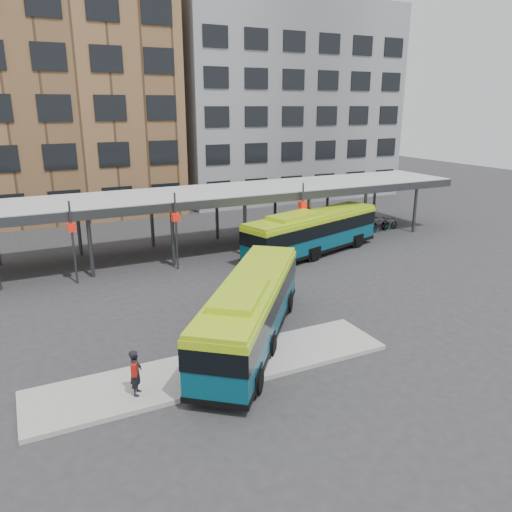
{
  "coord_description": "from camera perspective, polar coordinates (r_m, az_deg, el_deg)",
  "views": [
    {
      "loc": [
        -11.72,
        -19.02,
        9.79
      ],
      "look_at": [
        -0.03,
        4.7,
        1.8
      ],
      "focal_mm": 35.0,
      "sensor_mm": 36.0,
      "label": 1
    }
  ],
  "objects": [
    {
      "name": "building_brick",
      "position": [
        51.06,
        -25.44,
        16.64
      ],
      "size": [
        26.0,
        14.0,
        22.0
      ],
      "primitive_type": "cube",
      "color": "brown",
      "rests_on": "ground"
    },
    {
      "name": "building_grey",
      "position": [
        58.06,
        2.38,
        17.01
      ],
      "size": [
        24.0,
        14.0,
        20.0
      ],
      "primitive_type": "cube",
      "color": "slate",
      "rests_on": "ground"
    },
    {
      "name": "bus_front",
      "position": [
        21.18,
        -0.62,
        -6.0
      ],
      "size": [
        8.66,
        10.08,
        3.03
      ],
      "rotation": [
        0.0,
        0.0,
        0.9
      ],
      "color": "#073F53",
      "rests_on": "ground"
    },
    {
      "name": "pedestrian",
      "position": [
        18.04,
        -13.57,
        -12.79
      ],
      "size": [
        0.62,
        0.72,
        1.66
      ],
      "rotation": [
        0.0,
        0.0,
        1.13
      ],
      "color": "black",
      "rests_on": "boarding_island"
    },
    {
      "name": "bus_rear",
      "position": [
        34.02,
        6.45,
        2.8
      ],
      "size": [
        11.42,
        5.63,
        3.09
      ],
      "rotation": [
        0.0,
        0.0,
        0.3
      ],
      "color": "#073F53",
      "rests_on": "ground"
    },
    {
      "name": "ground",
      "position": [
        24.39,
        4.98,
        -6.92
      ],
      "size": [
        120.0,
        120.0,
        0.0
      ],
      "primitive_type": "plane",
      "color": "#28282B",
      "rests_on": "ground"
    },
    {
      "name": "canopy",
      "position": [
        34.46,
        -6.11,
        6.89
      ],
      "size": [
        40.0,
        6.53,
        4.8
      ],
      "color": "#999B9E",
      "rests_on": "ground"
    },
    {
      "name": "boarding_island",
      "position": [
        19.73,
        -4.49,
        -12.69
      ],
      "size": [
        14.0,
        3.0,
        0.18
      ],
      "primitive_type": "cube",
      "color": "gray",
      "rests_on": "ground"
    },
    {
      "name": "bike_rack",
      "position": [
        40.92,
        12.36,
        3.27
      ],
      "size": [
        6.63,
        1.48,
        1.08
      ],
      "color": "slate",
      "rests_on": "ground"
    }
  ]
}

